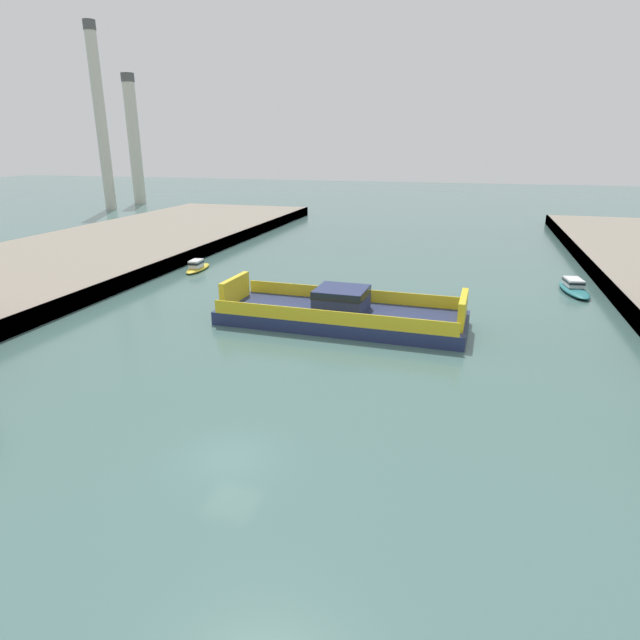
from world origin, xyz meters
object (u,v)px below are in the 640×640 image
moored_boat_mid_left (574,288)px  smokestack_distant_a (134,136)px  moored_boat_near_left (197,266)px  smokestack_distant_b (100,114)px  chain_ferry (341,313)px

moored_boat_mid_left → smokestack_distant_a: smokestack_distant_a is taller
moored_boat_near_left → smokestack_distant_a: (-51.34, 65.47, 15.84)m
moored_boat_mid_left → smokestack_distant_b: (-91.64, 49.84, 20.18)m
moored_boat_near_left → moored_boat_mid_left: (41.91, 1.58, 0.01)m
moored_boat_mid_left → smokestack_distant_b: smokestack_distant_b is taller
moored_boat_near_left → moored_boat_mid_left: moored_boat_mid_left is taller
moored_boat_near_left → chain_ferry: bearing=-34.6°
moored_boat_mid_left → smokestack_distant_a: size_ratio=0.24×
chain_ferry → smokestack_distant_a: 109.34m
smokestack_distant_a → smokestack_distant_b: bearing=-83.5°
moored_boat_near_left → moored_boat_mid_left: bearing=2.2°
chain_ferry → moored_boat_mid_left: 26.22m
chain_ferry → smokestack_distant_b: bearing=137.1°
chain_ferry → moored_boat_mid_left: bearing=38.5°
moored_boat_near_left → smokestack_distant_b: bearing=134.0°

